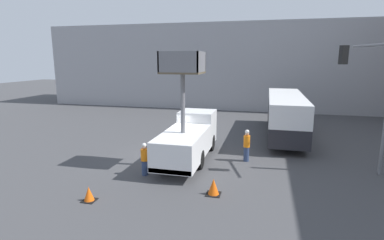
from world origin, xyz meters
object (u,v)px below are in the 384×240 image
(city_bus, at_px, (285,112))
(traffic_cone_near_truck, at_px, (213,187))
(traffic_light_pole, at_px, (374,88))
(traffic_cone_mid_road, at_px, (89,194))
(road_worker_near_truck, at_px, (145,159))
(utility_truck, at_px, (189,136))
(road_worker_directing, at_px, (247,145))

(city_bus, xyz_separation_m, traffic_cone_near_truck, (-3.61, -11.76, -1.57))
(traffic_light_pole, distance_m, traffic_cone_near_truck, 9.44)
(traffic_light_pole, height_order, traffic_cone_mid_road, traffic_light_pole)
(road_worker_near_truck, bearing_deg, utility_truck, -82.71)
(road_worker_directing, distance_m, traffic_cone_mid_road, 9.25)
(utility_truck, bearing_deg, traffic_cone_near_truck, -62.32)
(utility_truck, xyz_separation_m, road_worker_near_truck, (-1.62, -2.95, -0.62))
(road_worker_directing, bearing_deg, traffic_light_pole, 160.13)
(traffic_light_pole, bearing_deg, traffic_cone_near_truck, -149.67)
(road_worker_directing, bearing_deg, utility_truck, -3.89)
(traffic_cone_near_truck, bearing_deg, road_worker_directing, 77.31)
(utility_truck, bearing_deg, road_worker_directing, 9.85)
(utility_truck, height_order, road_worker_near_truck, utility_truck)
(traffic_light_pole, xyz_separation_m, road_worker_directing, (-6.18, 0.66, -3.60))
(traffic_cone_mid_road, bearing_deg, traffic_light_pole, 26.53)
(traffic_light_pole, height_order, road_worker_near_truck, traffic_light_pole)
(city_bus, distance_m, traffic_light_pole, 8.76)
(utility_truck, distance_m, traffic_cone_near_truck, 5.03)
(city_bus, bearing_deg, road_worker_near_truck, 124.21)
(traffic_cone_mid_road, bearing_deg, utility_truck, 65.85)
(road_worker_directing, height_order, traffic_cone_near_truck, road_worker_directing)
(road_worker_near_truck, xyz_separation_m, traffic_cone_near_truck, (3.89, -1.39, -0.52))
(traffic_cone_near_truck, relative_size, traffic_cone_mid_road, 1.16)
(traffic_cone_near_truck, xyz_separation_m, traffic_cone_mid_road, (-5.08, -1.91, -0.05))
(road_worker_near_truck, bearing_deg, city_bus, -89.86)
(city_bus, distance_m, traffic_cone_mid_road, 16.28)
(utility_truck, height_order, traffic_light_pole, traffic_light_pole)
(utility_truck, xyz_separation_m, traffic_cone_mid_road, (-2.80, -6.25, -1.19))
(city_bus, relative_size, traffic_light_pole, 1.60)
(traffic_cone_near_truck, bearing_deg, utility_truck, 117.68)
(road_worker_near_truck, distance_m, traffic_cone_mid_road, 3.55)
(utility_truck, distance_m, road_worker_directing, 3.47)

